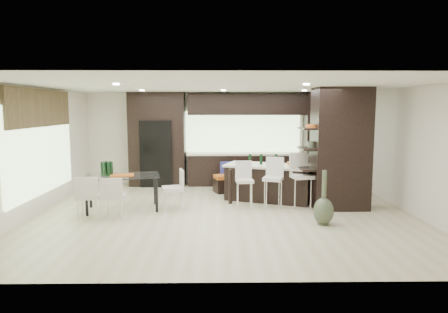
{
  "coord_description": "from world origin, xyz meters",
  "views": [
    {
      "loc": [
        -0.13,
        -8.43,
        2.25
      ],
      "look_at": [
        0.0,
        0.6,
        1.15
      ],
      "focal_mm": 32.0,
      "sensor_mm": 36.0,
      "label": 1
    }
  ],
  "objects_px": {
    "bench": "(237,183)",
    "chair_end": "(173,191)",
    "stool_right": "(301,186)",
    "dining_table": "(123,193)",
    "chair_far": "(89,199)",
    "stool_left": "(244,189)",
    "stool_mid": "(273,188)",
    "floor_vase": "(324,198)",
    "chair_near": "(114,200)",
    "kitchen_island": "(269,183)"
  },
  "relations": [
    {
      "from": "stool_mid",
      "to": "chair_far",
      "type": "distance_m",
      "value": 3.96
    },
    {
      "from": "chair_far",
      "to": "chair_end",
      "type": "height_order",
      "value": "chair_far"
    },
    {
      "from": "chair_far",
      "to": "chair_end",
      "type": "relative_size",
      "value": 1.01
    },
    {
      "from": "stool_right",
      "to": "kitchen_island",
      "type": "bearing_deg",
      "value": 120.71
    },
    {
      "from": "stool_right",
      "to": "chair_end",
      "type": "bearing_deg",
      "value": 173.2
    },
    {
      "from": "stool_right",
      "to": "chair_near",
      "type": "relative_size",
      "value": 1.23
    },
    {
      "from": "kitchen_island",
      "to": "stool_right",
      "type": "xyz_separation_m",
      "value": [
        0.64,
        -0.77,
        0.06
      ]
    },
    {
      "from": "stool_mid",
      "to": "bench",
      "type": "xyz_separation_m",
      "value": [
        -0.74,
        1.8,
        -0.23
      ]
    },
    {
      "from": "dining_table",
      "to": "chair_near",
      "type": "relative_size",
      "value": 1.98
    },
    {
      "from": "stool_right",
      "to": "bench",
      "type": "xyz_separation_m",
      "value": [
        -1.38,
        1.82,
        -0.26
      ]
    },
    {
      "from": "stool_right",
      "to": "chair_end",
      "type": "height_order",
      "value": "stool_right"
    },
    {
      "from": "kitchen_island",
      "to": "chair_far",
      "type": "distance_m",
      "value": 4.19
    },
    {
      "from": "dining_table",
      "to": "stool_right",
      "type": "bearing_deg",
      "value": -9.91
    },
    {
      "from": "kitchen_island",
      "to": "chair_far",
      "type": "height_order",
      "value": "kitchen_island"
    },
    {
      "from": "dining_table",
      "to": "chair_near",
      "type": "xyz_separation_m",
      "value": [
        0.0,
        -0.75,
        0.02
      ]
    },
    {
      "from": "floor_vase",
      "to": "kitchen_island",
      "type": "bearing_deg",
      "value": 110.92
    },
    {
      "from": "stool_mid",
      "to": "floor_vase",
      "type": "xyz_separation_m",
      "value": [
        0.8,
        -1.34,
        0.07
      ]
    },
    {
      "from": "kitchen_island",
      "to": "chair_near",
      "type": "distance_m",
      "value": 3.73
    },
    {
      "from": "floor_vase",
      "to": "chair_far",
      "type": "height_order",
      "value": "floor_vase"
    },
    {
      "from": "stool_right",
      "to": "chair_near",
      "type": "height_order",
      "value": "stool_right"
    },
    {
      "from": "bench",
      "to": "dining_table",
      "type": "xyz_separation_m",
      "value": [
        -2.61,
        -1.94,
        0.15
      ]
    },
    {
      "from": "chair_near",
      "to": "chair_end",
      "type": "xyz_separation_m",
      "value": [
        1.11,
        0.75,
        0.01
      ]
    },
    {
      "from": "bench",
      "to": "floor_vase",
      "type": "distance_m",
      "value": 3.51
    },
    {
      "from": "chair_near",
      "to": "floor_vase",
      "type": "bearing_deg",
      "value": -8.16
    },
    {
      "from": "stool_left",
      "to": "bench",
      "type": "relative_size",
      "value": 0.7
    },
    {
      "from": "kitchen_island",
      "to": "stool_mid",
      "type": "distance_m",
      "value": 0.75
    },
    {
      "from": "stool_mid",
      "to": "dining_table",
      "type": "xyz_separation_m",
      "value": [
        -3.35,
        -0.13,
        -0.08
      ]
    },
    {
      "from": "kitchen_island",
      "to": "chair_end",
      "type": "xyz_separation_m",
      "value": [
        -2.25,
        -0.89,
        -0.02
      ]
    },
    {
      "from": "kitchen_island",
      "to": "chair_end",
      "type": "height_order",
      "value": "kitchen_island"
    },
    {
      "from": "stool_right",
      "to": "chair_end",
      "type": "distance_m",
      "value": 2.89
    },
    {
      "from": "stool_mid",
      "to": "bench",
      "type": "height_order",
      "value": "stool_mid"
    },
    {
      "from": "chair_far",
      "to": "chair_end",
      "type": "bearing_deg",
      "value": 20.09
    },
    {
      "from": "stool_right",
      "to": "dining_table",
      "type": "distance_m",
      "value": 4.0
    },
    {
      "from": "kitchen_island",
      "to": "chair_near",
      "type": "relative_size",
      "value": 2.58
    },
    {
      "from": "chair_end",
      "to": "stool_mid",
      "type": "bearing_deg",
      "value": -98.88
    },
    {
      "from": "stool_left",
      "to": "stool_mid",
      "type": "distance_m",
      "value": 0.64
    },
    {
      "from": "kitchen_island",
      "to": "bench",
      "type": "distance_m",
      "value": 1.3
    },
    {
      "from": "stool_right",
      "to": "bench",
      "type": "bearing_deg",
      "value": 118.08
    },
    {
      "from": "floor_vase",
      "to": "chair_far",
      "type": "xyz_separation_m",
      "value": [
        -4.65,
        0.45,
        -0.12
      ]
    },
    {
      "from": "bench",
      "to": "chair_end",
      "type": "xyz_separation_m",
      "value": [
        -1.51,
        -1.94,
        0.18
      ]
    },
    {
      "from": "chair_near",
      "to": "chair_end",
      "type": "bearing_deg",
      "value": 32.24
    },
    {
      "from": "stool_mid",
      "to": "stool_right",
      "type": "xyz_separation_m",
      "value": [
        0.64,
        -0.02,
        0.04
      ]
    },
    {
      "from": "floor_vase",
      "to": "chair_near",
      "type": "height_order",
      "value": "floor_vase"
    },
    {
      "from": "stool_right",
      "to": "stool_left",
      "type": "bearing_deg",
      "value": 169.43
    },
    {
      "from": "chair_near",
      "to": "kitchen_island",
      "type": "bearing_deg",
      "value": 24.12
    },
    {
      "from": "chair_end",
      "to": "chair_near",
      "type": "bearing_deg",
      "value": 111.88
    },
    {
      "from": "floor_vase",
      "to": "bench",
      "type": "bearing_deg",
      "value": 116.09
    },
    {
      "from": "bench",
      "to": "chair_near",
      "type": "height_order",
      "value": "chair_near"
    },
    {
      "from": "stool_right",
      "to": "dining_table",
      "type": "height_order",
      "value": "stool_right"
    },
    {
      "from": "chair_near",
      "to": "chair_end",
      "type": "relative_size",
      "value": 0.98
    }
  ]
}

